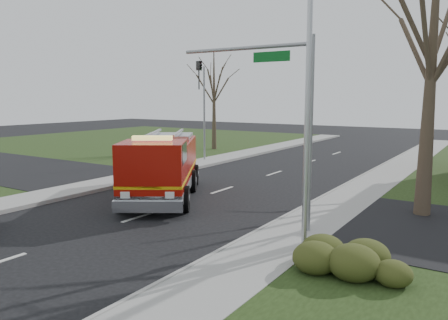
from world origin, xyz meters
The scene contains 10 objects.
ground centered at (0.00, 0.00, 0.00)m, with size 120.00×120.00×0.00m, color black.
sidewalk_right centered at (6.20, 0.00, 0.07)m, with size 2.40×80.00×0.15m, color gray.
sidewalk_left centered at (-6.20, 0.00, 0.07)m, with size 2.40×80.00×0.15m, color gray.
hedge_corner centered at (9.00, -1.00, 0.58)m, with size 2.80×2.00×0.90m, color #343C16.
bare_tree_near centered at (9.50, 6.00, 7.41)m, with size 6.00×6.00×12.00m.
bare_tree_left centered at (-10.00, 20.00, 5.56)m, with size 4.50×4.50×9.00m.
traffic_signal_mast centered at (5.21, 1.50, 4.71)m, with size 5.29×0.18×6.80m.
streetlight_pole centered at (7.14, -0.50, 4.55)m, with size 1.48×0.16×8.40m.
utility_pole_far centered at (-6.80, 14.00, 3.50)m, with size 0.14×0.14×7.00m, color gray.
fire_engine centered at (-1.44, 3.02, 1.44)m, with size 6.50×8.10×3.18m.
Camera 1 is at (12.06, -12.45, 4.73)m, focal length 35.00 mm.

